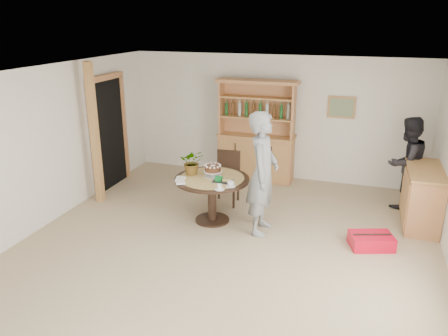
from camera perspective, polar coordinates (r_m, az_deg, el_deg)
ground at (r=6.25m, az=-0.53°, el=-11.54°), size 7.00×7.00×0.00m
room_shell at (r=5.57m, az=-0.53°, el=4.08°), size 6.04×7.04×2.52m
doorway at (r=8.73m, az=-14.83°, el=4.70°), size 0.13×1.10×2.18m
pine_post at (r=7.93m, az=-16.55°, el=4.18°), size 0.12×0.12×2.50m
hutch at (r=8.93m, az=4.25°, el=2.83°), size 1.62×0.54×2.04m
sideboard at (r=7.66m, az=24.46°, el=-3.43°), size 0.54×1.26×0.94m
dining_table at (r=7.03m, az=-1.58°, el=-2.44°), size 1.20×1.20×0.76m
dining_chair at (r=7.79m, az=0.42°, el=-0.77°), size 0.45×0.45×0.95m
birthday_cake at (r=6.98m, az=-1.46°, el=-0.16°), size 0.30×0.30×0.20m
flower_vase at (r=7.07m, az=-4.15°, el=0.79°), size 0.47×0.44×0.42m
gift_tray at (r=6.79m, az=-0.24°, el=-1.58°), size 0.30×0.20×0.08m
coffee_cup_a at (r=6.59m, az=0.87°, el=-2.11°), size 0.15×0.15×0.09m
coffee_cup_b at (r=6.48m, az=-0.59°, el=-2.55°), size 0.15×0.15×0.08m
napkins at (r=6.84m, az=-5.71°, el=-1.62°), size 0.24×0.33×0.03m
teen_boy at (r=6.60m, az=5.08°, el=-0.75°), size 0.46×0.70×1.90m
adult_person at (r=8.14m, az=22.70°, el=0.61°), size 0.99×0.99×1.62m
red_suitcase at (r=6.79m, az=18.68°, el=-9.01°), size 0.70×0.57×0.21m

